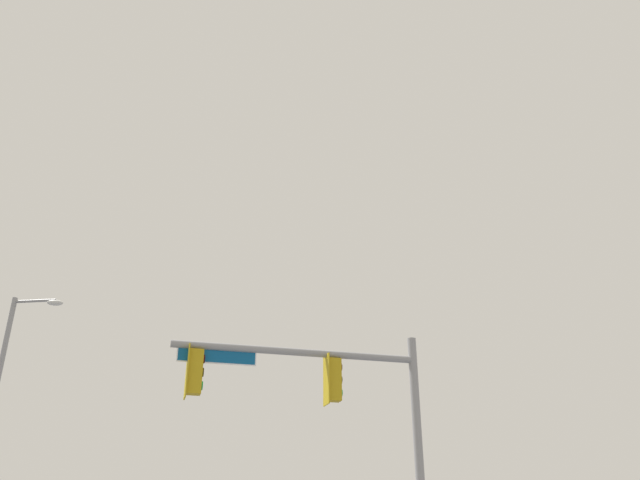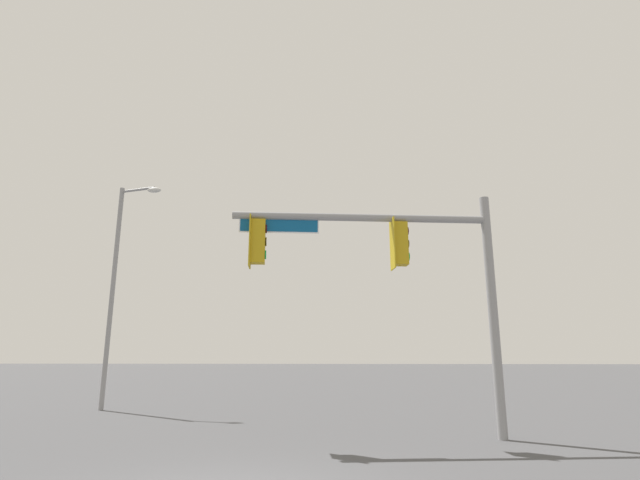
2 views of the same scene
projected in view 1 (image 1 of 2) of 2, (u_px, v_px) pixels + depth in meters
The scene contains 1 object.
signal_pole_near at pixel (327, 396), 16.01m from camera, with size 6.53×1.40×5.94m.
Camera 1 is at (-0.88, 10.98, 1.27)m, focal length 35.00 mm.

